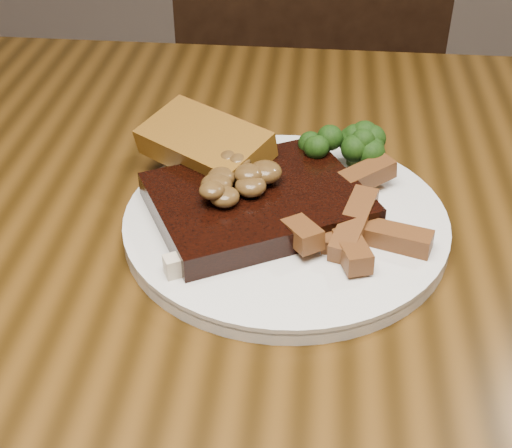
% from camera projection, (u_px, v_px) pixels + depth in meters
% --- Properties ---
extents(dining_table, '(1.60, 0.90, 0.75)m').
position_uv_depth(dining_table, '(255.00, 331.00, 0.67)').
color(dining_table, '#462B0E').
rests_on(dining_table, ground).
extents(chair_far, '(0.50, 0.50, 0.90)m').
position_uv_depth(chair_far, '(296.00, 128.00, 1.32)').
color(chair_far, black).
rests_on(chair_far, ground).
extents(plate, '(0.32, 0.32, 0.01)m').
position_uv_depth(plate, '(286.00, 224.00, 0.64)').
color(plate, white).
rests_on(plate, dining_table).
extents(steak, '(0.22, 0.20, 0.03)m').
position_uv_depth(steak, '(257.00, 203.00, 0.63)').
color(steak, black).
rests_on(steak, plate).
extents(steak_bone, '(0.13, 0.08, 0.02)m').
position_uv_depth(steak_bone, '(250.00, 250.00, 0.58)').
color(steak_bone, beige).
rests_on(steak_bone, plate).
extents(mushroom_pile, '(0.08, 0.08, 0.03)m').
position_uv_depth(mushroom_pile, '(244.00, 176.00, 0.61)').
color(mushroom_pile, '#533A1A').
rests_on(mushroom_pile, steak).
extents(garlic_bread, '(0.14, 0.12, 0.03)m').
position_uv_depth(garlic_bread, '(205.00, 162.00, 0.68)').
color(garlic_bread, brown).
rests_on(garlic_bread, plate).
extents(potato_wedges, '(0.10, 0.10, 0.02)m').
position_uv_depth(potato_wedges, '(345.00, 217.00, 0.61)').
color(potato_wedges, brown).
rests_on(potato_wedges, plate).
extents(broccoli_cluster, '(0.08, 0.08, 0.04)m').
position_uv_depth(broccoli_cluster, '(356.00, 153.00, 0.68)').
color(broccoli_cluster, '#19390D').
rests_on(broccoli_cluster, plate).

